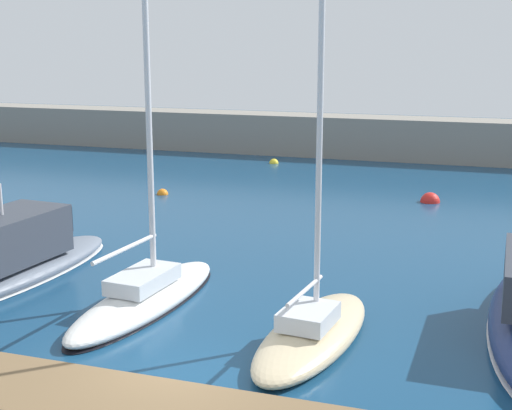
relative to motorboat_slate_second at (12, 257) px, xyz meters
name	(u,v)px	position (x,y,z in m)	size (l,w,h in m)	color
ground_plane	(181,381)	(7.84, -4.74, -0.67)	(120.00, 120.00, 0.00)	navy
breakwater_seawall	(393,138)	(7.84, 27.45, 0.62)	(108.00, 2.96, 2.57)	gray
motorboat_slate_second	(12,257)	(0.00, 0.00, 0.00)	(3.22, 8.89, 3.24)	slate
sailboat_white_third	(146,293)	(5.03, -0.87, -0.31)	(2.39, 7.23, 12.12)	white
sailboat_sand_fourth	(313,328)	(10.05, -1.85, -0.30)	(2.55, 6.18, 12.00)	beige
mooring_buoy_red	(430,202)	(11.29, 15.27, -0.67)	(0.89, 0.89, 0.89)	red
mooring_buoy_orange	(163,194)	(-1.09, 12.91, -0.67)	(0.55, 0.55, 0.55)	orange
mooring_buoy_yellow	(274,163)	(1.33, 23.28, -0.67)	(0.56, 0.56, 0.56)	yellow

